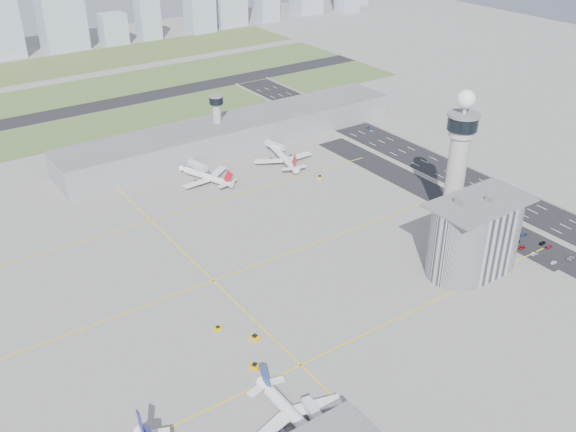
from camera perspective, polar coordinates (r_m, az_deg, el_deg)
ground at (r=257.33m, az=4.47°, el=-6.02°), size 1000.00×1000.00×0.00m
grass_strip_0 at (r=429.61m, az=-17.03°, el=7.55°), size 480.00×50.00×0.08m
grass_strip_1 at (r=498.20m, az=-19.96°, el=9.95°), size 480.00×60.00×0.08m
grass_strip_2 at (r=573.13m, az=-22.33°, el=11.85°), size 480.00×70.00×0.08m
runway at (r=463.19m, az=-18.58°, el=8.83°), size 480.00×22.00×0.10m
highway at (r=332.92m, az=20.11°, el=0.79°), size 28.00×500.00×0.10m
barrier_left at (r=322.22m, az=18.63°, el=0.22°), size 0.60×500.00×1.20m
barrier_right at (r=343.38m, az=21.52°, el=1.49°), size 0.60×500.00×1.20m
landside_road at (r=309.43m, az=18.78°, el=-1.15°), size 18.00×260.00×0.08m
parking_lot at (r=302.24m, az=20.30°, el=-2.18°), size 20.00×44.00×0.10m
taxiway_line_h_0 at (r=219.29m, az=1.13°, el=-13.12°), size 260.00×0.60×0.01m
taxiway_line_h_1 at (r=259.81m, az=-6.67°, el=-5.76°), size 260.00×0.60×0.01m
taxiway_line_h_2 at (r=306.77m, az=-12.08°, el=-0.45°), size 260.00×0.60×0.01m
taxiway_line_v at (r=259.81m, az=-6.67°, el=-5.76°), size 0.60×260.00×0.01m
control_tower at (r=291.02m, az=14.91°, el=5.25°), size 14.00×14.00×64.50m
secondary_tower at (r=375.75m, az=-6.33°, el=8.72°), size 8.60×8.60×31.90m
admin_building at (r=268.78m, az=16.26°, el=-1.70°), size 42.00×24.00×33.50m
terminal_pier at (r=382.46m, az=-4.77°, el=7.42°), size 210.00×32.00×15.80m
airplane_near_c at (r=196.21m, az=0.78°, el=-17.15°), size 33.41×39.22×10.92m
airplane_far_a at (r=338.97m, az=-7.41°, el=3.88°), size 42.04×45.41×10.36m
airplane_far_b at (r=358.86m, az=-0.47°, el=5.66°), size 42.81×47.28×11.30m
jet_bridge_far_0 at (r=355.06m, az=-8.72°, el=4.56°), size 5.39×14.31×5.70m
jet_bridge_far_1 at (r=377.39m, az=-1.92°, el=6.38°), size 5.39×14.31×5.70m
tug_1 at (r=217.86m, az=-2.98°, el=-13.17°), size 3.65×3.92×1.88m
tug_2 at (r=228.81m, az=-2.98°, el=-10.73°), size 3.49×4.17×2.07m
tug_3 at (r=234.21m, az=-6.25°, el=-9.88°), size 3.02×2.32×1.59m
tug_4 at (r=337.94m, az=-4.88°, el=3.17°), size 4.44×4.28×2.13m
tug_5 at (r=341.06m, az=2.84°, el=3.47°), size 3.93×3.99×1.93m
car_lot_0 at (r=290.62m, az=22.54°, el=-3.82°), size 3.64×1.76×1.20m
car_lot_1 at (r=293.83m, az=21.06°, el=-3.12°), size 4.02×1.65×1.30m
car_lot_2 at (r=296.71m, az=20.08°, el=-2.63°), size 4.22×2.43×1.11m
car_lot_3 at (r=300.04m, az=19.58°, el=-2.14°), size 4.71×2.38×1.31m
car_lot_4 at (r=302.36m, az=18.33°, el=-1.68°), size 3.61×1.58×1.21m
car_lot_5 at (r=305.85m, az=17.63°, el=-1.20°), size 3.60×1.69×1.14m
car_lot_6 at (r=296.42m, az=23.83°, el=-3.44°), size 4.46×2.35×1.20m
car_lot_7 at (r=301.39m, az=22.18°, el=-2.54°), size 3.82×1.68×1.09m
car_lot_8 at (r=303.14m, az=21.68°, el=-2.23°), size 4.06×2.13×1.32m
car_lot_9 at (r=306.72m, az=20.21°, el=-1.58°), size 3.59×1.73×1.13m
car_lot_10 at (r=310.95m, az=19.62°, el=-1.05°), size 4.15×2.31×1.10m
car_lot_11 at (r=314.75m, az=18.10°, el=-0.39°), size 4.39×2.33×1.21m
car_hw_1 at (r=354.15m, az=15.15°, el=3.38°), size 1.25×3.39×1.11m
car_hw_2 at (r=411.40m, az=7.19°, el=7.76°), size 2.36×4.44×1.19m
car_hw_4 at (r=443.59m, az=0.99°, el=9.56°), size 1.90×3.73×1.22m
skyline_bldg_9 at (r=627.73m, az=-19.59°, el=16.60°), size 36.96×29.57×62.11m
skyline_bldg_10 at (r=635.85m, az=-15.29°, el=15.75°), size 23.01×18.41×27.75m
skyline_bldg_11 at (r=646.81m, az=-12.35°, el=16.81°), size 20.22×16.18×38.97m
skyline_bldg_12 at (r=666.53m, az=-7.88°, el=17.86°), size 26.14×20.92×46.89m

